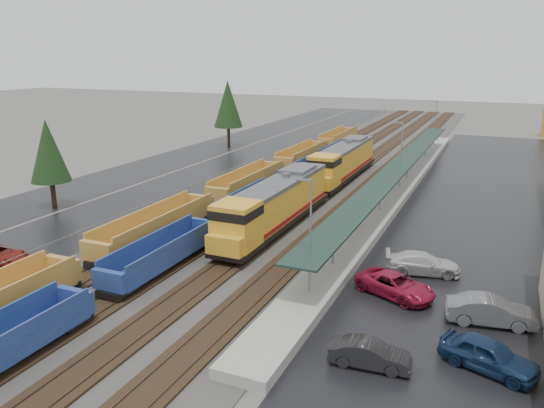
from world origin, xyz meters
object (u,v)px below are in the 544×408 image
Objects in this scene: well_string_yellow at (209,202)px; parked_car_east_e at (491,311)px; parked_car_east_b at (395,285)px; locomotive_trail at (342,162)px; parked_car_east_a at (370,354)px; locomotive_lead at (274,205)px; parked_car_east_c at (423,264)px; well_string_blue at (214,226)px; parked_car_east_d at (489,355)px.

well_string_yellow is 29.08m from parked_car_east_e.
well_string_yellow reaches higher than parked_car_east_e.
parked_car_east_e is at bearing -80.84° from parked_car_east_b.
locomotive_trail reaches higher than parked_car_east_a.
parked_car_east_c is at bearing -17.71° from locomotive_lead.
well_string_blue is 25.09m from parked_car_east_d.
parked_car_east_a is at bearing -153.04° from parked_car_east_b.
parked_car_east_d is at bearing -40.07° from locomotive_lead.
parked_car_east_b is at bearing 153.23° from parked_car_east_c.
locomotive_trail is 40.52m from parked_car_east_a.
locomotive_lead is 15.23m from parked_car_east_b.
locomotive_lead and locomotive_trail have the same top height.
locomotive_trail reaches higher than parked_car_east_d.
parked_car_east_b is (12.36, -8.75, -1.71)m from locomotive_lead.
parked_car_east_d is at bearing -73.94° from parked_car_east_a.
well_string_blue is 17.11m from parked_car_east_b.
parked_car_east_c is (21.43, -6.70, -0.43)m from well_string_yellow.
parked_car_east_b is (-0.43, 8.66, 0.06)m from parked_car_east_a.
parked_car_east_a is 5.83m from parked_car_east_d.
parked_car_east_e is at bearing -16.51° from well_string_blue.
well_string_yellow is 23.22m from parked_car_east_b.
parked_car_east_a is at bearing -43.63° from well_string_yellow.
parked_car_east_c is (0.65, 13.11, 0.09)m from parked_car_east_a.
locomotive_lead is 14.20m from parked_car_east_c.
well_string_yellow is at bearing 123.08° from well_string_blue.
locomotive_trail is (0.00, 21.00, 0.00)m from locomotive_lead.
well_string_blue is 17.45m from parked_car_east_c.
parked_car_east_c is 7.64m from parked_car_east_e.
parked_car_east_b is at bearing -67.44° from locomotive_trail.
parked_car_east_e reaches higher than parked_car_east_a.
well_string_yellow is 19.46× the size of parked_car_east_c.
well_string_yellow is (-8.00, 2.41, -1.25)m from locomotive_lead.
well_string_yellow is 24.89× the size of parked_car_east_a.
parked_car_east_e is (-0.08, 5.04, 0.01)m from parked_car_east_d.
well_string_blue is 20.79× the size of parked_car_east_a.
well_string_yellow reaches higher than parked_car_east_b.
locomotive_lead is 0.24× the size of well_string_blue.
well_string_blue is at bearing -56.92° from well_string_yellow.
locomotive_trail is 0.24× the size of well_string_blue.
locomotive_trail reaches higher than well_string_blue.
parked_car_east_b reaches higher than parked_car_east_a.
well_string_blue reaches higher than parked_car_east_c.
parked_car_east_d is 5.04m from parked_car_east_e.
locomotive_lead is 4.25× the size of parked_car_east_d.
well_string_blue is at bearing 64.50° from parked_car_east_e.
locomotive_lead is 21.00m from locomotive_trail.
parked_car_east_e reaches higher than parked_car_east_b.
parked_car_east_c is (1.08, 4.46, 0.03)m from parked_car_east_b.
locomotive_lead is 5.63m from well_string_blue.
locomotive_lead is at bearing 69.53° from parked_car_east_d.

